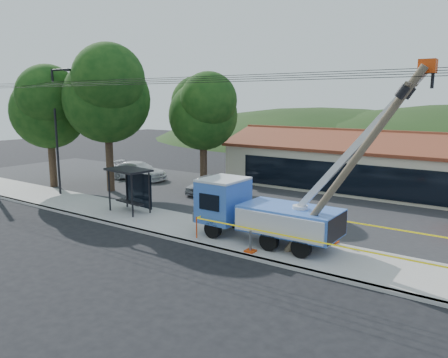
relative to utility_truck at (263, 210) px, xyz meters
name	(u,v)px	position (x,y,z in m)	size (l,w,h in m)	color
ground	(150,254)	(-3.41, -4.21, -1.67)	(120.00, 120.00, 0.00)	black
curb	(181,240)	(-3.41, -2.11, -1.60)	(60.00, 0.25, 0.15)	#AFAAA4
sidewalk	(204,231)	(-3.41, -0.21, -1.60)	(60.00, 4.00, 0.15)	#AFAAA4
parking_lot	(277,203)	(-3.41, 7.79, -1.62)	(60.00, 12.00, 0.10)	#28282B
strip_mall	(373,166)	(0.59, 15.77, 0.21)	(22.50, 8.53, 4.67)	beige
streetlight	(57,123)	(-17.20, 0.79, 3.63)	(2.13, 0.22, 9.00)	black
tree_west_near	(106,91)	(-15.41, 3.79, 5.85)	(7.56, 6.72, 10.80)	#332316
tree_west_far	(48,104)	(-20.41, 2.29, 4.87)	(6.84, 6.08, 9.48)	#332316
tree_lot	(203,109)	(-10.41, 8.79, 4.54)	(6.30, 5.60, 8.94)	#332316
hill_west	(320,141)	(-18.41, 50.79, -1.67)	(78.40, 56.00, 28.00)	#1A3112
power_lines	(6,131)	(-21.87, -0.40, 2.96)	(60.00, 1.42, 8.08)	brown
utility_truck	(263,210)	(0.00, 0.00, 0.00)	(10.61, 3.82, 8.21)	black
leaning_pole	(354,160)	(4.54, -0.65, 2.86)	(5.46, 1.68, 8.12)	brown
bus_shelter	(131,180)	(-9.39, 0.31, 0.42)	(2.92, 2.00, 2.65)	black
caution_tape	(322,234)	(2.92, 0.30, -0.72)	(11.62, 3.71, 1.07)	#E1400C
car_silver	(206,194)	(-9.04, 7.24, -1.67)	(1.58, 3.92, 1.33)	#9E9FA5
car_white	(139,181)	(-17.12, 8.32, -1.67)	(2.14, 5.28, 1.53)	silver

